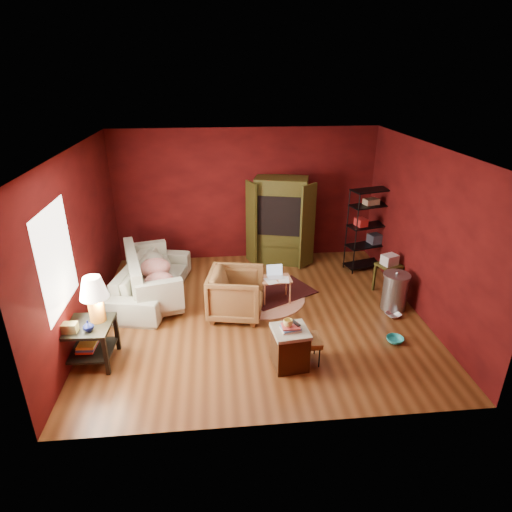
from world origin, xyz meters
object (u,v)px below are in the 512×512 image
Objects in this scene: side_table at (91,313)px; laptop_desk at (276,280)px; hamper at (290,347)px; tv_armoire at (280,220)px; sofa at (152,274)px; armchair at (236,292)px; wire_shelving at (369,226)px.

side_table is 3.16m from laptop_desk.
hamper is 0.37× the size of tv_armoire.
hamper is 3.64m from tv_armoire.
armchair reaches higher than sofa.
side_table reaches higher than laptop_desk.
side_table is 2.80m from hamper.
sofa is 3.13m from hamper.
tv_armoire is (2.55, 1.31, 0.52)m from sofa.
side_table is at bearing -156.53° from laptop_desk.
armchair reaches higher than hamper.
armchair is at bearing 26.51° from side_table.
side_table is (-0.56, -1.84, 0.34)m from sofa.
side_table is 0.70× the size of tv_armoire.
hamper is 3.77m from wire_shelving.
wire_shelving is (2.80, 1.62, 0.49)m from armchair.
hamper reaches higher than laptop_desk.
wire_shelving reaches higher than hamper.
tv_armoire is (3.11, 3.15, 0.18)m from side_table.
armchair is 1.35× the size of laptop_desk.
wire_shelving is at bearing 26.26° from laptop_desk.
sofa is at bearing 73.11° from side_table.
laptop_desk is at bearing -86.03° from tv_armoire.
tv_armoire is (1.06, 2.13, 0.51)m from armchair.
armchair is at bearing 115.13° from hamper.
side_table reaches higher than armchair.
hamper is 1.03× the size of laptop_desk.
wire_shelving reaches higher than laptop_desk.
hamper is at bearing -81.35° from tv_armoire.
hamper is at bearing -8.50° from side_table.
wire_shelving is at bearing 55.09° from hamper.
wire_shelving is (2.13, 3.05, 0.63)m from hamper.
laptop_desk is at bearing 27.36° from side_table.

